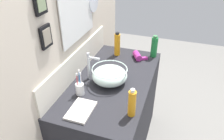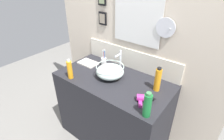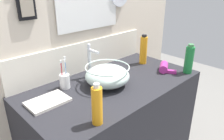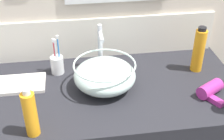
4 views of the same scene
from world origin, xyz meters
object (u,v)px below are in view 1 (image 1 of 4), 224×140
object	(u,v)px
glass_bowl_sink	(110,75)
spray_bottle	(154,47)
hand_towel	(81,110)
toothbrush_cup	(80,89)
lotion_bottle	(132,103)
hair_drier	(137,55)
soap_dispenser	(117,44)
faucet	(90,64)

from	to	relation	value
glass_bowl_sink	spray_bottle	size ratio (longest dim) A/B	1.32
spray_bottle	hand_towel	bearing A→B (deg)	160.69
toothbrush_cup	lotion_bottle	distance (m)	0.44
glass_bowl_sink	hair_drier	size ratio (longest dim) A/B	1.60
toothbrush_cup	lotion_bottle	bearing A→B (deg)	-102.34
glass_bowl_sink	soap_dispenser	world-z (taller)	soap_dispenser
toothbrush_cup	soap_dispenser	xyz separation A→B (m)	(0.70, -0.07, 0.06)
glass_bowl_sink	hair_drier	distance (m)	0.49
lotion_bottle	soap_dispenser	bearing A→B (deg)	23.95
faucet	hand_towel	bearing A→B (deg)	-166.02
toothbrush_cup	soap_dispenser	distance (m)	0.71
faucet	hand_towel	size ratio (longest dim) A/B	1.07
toothbrush_cup	glass_bowl_sink	bearing A→B (deg)	-36.08
lotion_bottle	spray_bottle	size ratio (longest dim) A/B	0.97
glass_bowl_sink	soap_dispenser	size ratio (longest dim) A/B	1.21
spray_bottle	hand_towel	xyz separation A→B (m)	(-0.96, 0.34, -0.10)
hair_drier	toothbrush_cup	xyz separation A→B (m)	(-0.70, 0.28, 0.02)
soap_dispenser	spray_bottle	bearing A→B (deg)	-76.68
soap_dispenser	hand_towel	distance (m)	0.88
soap_dispenser	lotion_bottle	size ratio (longest dim) A/B	1.12
faucet	toothbrush_cup	bearing A→B (deg)	-177.54
glass_bowl_sink	faucet	distance (m)	0.18
faucet	hair_drier	xyz separation A→B (m)	(0.48, -0.29, -0.11)
lotion_bottle	hand_towel	bearing A→B (deg)	103.39
faucet	spray_bottle	bearing A→B (deg)	-37.47
glass_bowl_sink	lotion_bottle	bearing A→B (deg)	-139.82
hair_drier	lotion_bottle	world-z (taller)	lotion_bottle
soap_dispenser	hand_towel	world-z (taller)	soap_dispenser
hair_drier	spray_bottle	xyz separation A→B (m)	(0.09, -0.14, 0.07)
glass_bowl_sink	hand_towel	xyz separation A→B (m)	(-0.39, 0.07, -0.06)
toothbrush_cup	spray_bottle	world-z (taller)	spray_bottle
hand_towel	soap_dispenser	bearing A→B (deg)	1.12
soap_dispenser	hair_drier	bearing A→B (deg)	-90.72
faucet	hair_drier	world-z (taller)	faucet
soap_dispenser	toothbrush_cup	bearing A→B (deg)	174.20
toothbrush_cup	hand_towel	xyz separation A→B (m)	(-0.17, -0.09, -0.04)
toothbrush_cup	soap_dispenser	size ratio (longest dim) A/B	0.87
faucet	lotion_bottle	bearing A→B (deg)	-125.79
hair_drier	spray_bottle	distance (m)	0.18
faucet	toothbrush_cup	distance (m)	0.24
toothbrush_cup	hand_towel	bearing A→B (deg)	-152.92
faucet	hand_towel	world-z (taller)	faucet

